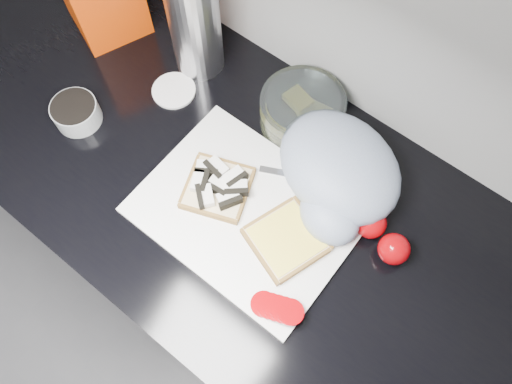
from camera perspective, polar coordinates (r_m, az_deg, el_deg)
base_cabinet at (r=1.44m, az=-3.81°, el=-5.44°), size 3.50×0.60×0.86m
countertop at (r=1.03m, az=-5.32°, el=2.71°), size 3.50×0.64×0.04m
cutting_board at (r=0.96m, az=-1.11°, el=-2.38°), size 0.40×0.30×0.01m
bread_left at (r=0.96m, az=-4.39°, el=0.66°), size 0.16×0.16×0.04m
bread_right at (r=0.92m, az=3.47°, el=-5.47°), size 0.16×0.16×0.02m
tomato_slices at (r=0.89m, az=2.41°, el=-13.11°), size 0.10×0.07×0.02m
knife at (r=0.98m, az=7.03°, el=1.47°), size 0.17×0.09×0.01m
seed_tub at (r=1.10m, az=-19.90°, el=8.60°), size 0.10×0.10×0.05m
tub_lid at (r=1.11m, az=-9.37°, el=11.38°), size 0.11×0.11×0.01m
glass_bowl at (r=1.03m, az=5.26°, el=9.27°), size 0.17×0.17×0.07m
steel_canister at (r=1.06m, az=-7.06°, el=18.82°), size 0.10×0.10×0.25m
grocery_bag at (r=0.95m, az=9.37°, el=2.14°), size 0.30×0.29×0.11m
whole_tomatoes at (r=0.94m, az=14.23°, el=-4.89°), size 0.12×0.08×0.06m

